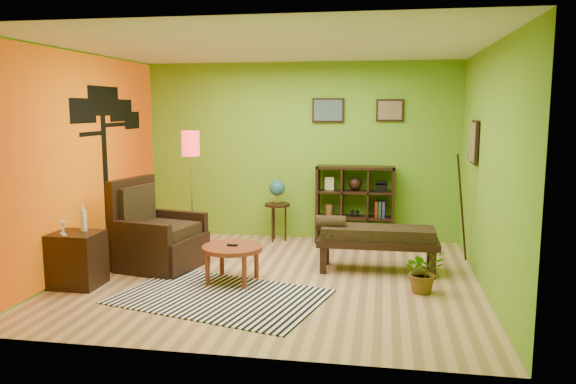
% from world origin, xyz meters
% --- Properties ---
extents(ground, '(5.00, 5.00, 0.00)m').
position_xyz_m(ground, '(0.00, 0.00, 0.00)').
color(ground, tan).
rests_on(ground, ground).
extents(room_shell, '(5.04, 4.54, 2.82)m').
position_xyz_m(room_shell, '(-0.09, 0.01, 1.80)').
color(room_shell, '#6AAB24').
rests_on(room_shell, ground).
extents(zebra_rug, '(2.52, 1.97, 0.01)m').
position_xyz_m(zebra_rug, '(-0.43, -0.82, 0.01)').
color(zebra_rug, white).
rests_on(zebra_rug, ground).
extents(coffee_table, '(0.73, 0.73, 0.47)m').
position_xyz_m(coffee_table, '(-0.44, -0.26, 0.38)').
color(coffee_table, maroon).
rests_on(coffee_table, ground).
extents(armchair, '(1.14, 1.13, 1.17)m').
position_xyz_m(armchair, '(-1.62, 0.23, 0.35)').
color(armchair, black).
rests_on(armchair, ground).
extents(side_cabinet, '(0.55, 0.50, 0.96)m').
position_xyz_m(side_cabinet, '(-2.20, -0.72, 0.33)').
color(side_cabinet, black).
rests_on(side_cabinet, ground).
extents(floor_lamp, '(0.27, 0.27, 1.76)m').
position_xyz_m(floor_lamp, '(-1.40, 1.05, 1.43)').
color(floor_lamp, silver).
rests_on(floor_lamp, ground).
extents(globe_table, '(0.40, 0.40, 0.98)m').
position_xyz_m(globe_table, '(-0.31, 1.92, 0.74)').
color(globe_table, black).
rests_on(globe_table, ground).
extents(cube_shelf, '(1.20, 0.35, 1.20)m').
position_xyz_m(cube_shelf, '(0.91, 2.03, 0.60)').
color(cube_shelf, black).
rests_on(cube_shelf, ground).
extents(bench, '(1.56, 0.56, 0.71)m').
position_xyz_m(bench, '(1.23, 0.50, 0.45)').
color(bench, black).
rests_on(bench, ground).
extents(potted_plant, '(0.60, 0.63, 0.39)m').
position_xyz_m(potted_plant, '(1.80, -0.27, 0.20)').
color(potted_plant, '#26661E').
rests_on(potted_plant, ground).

